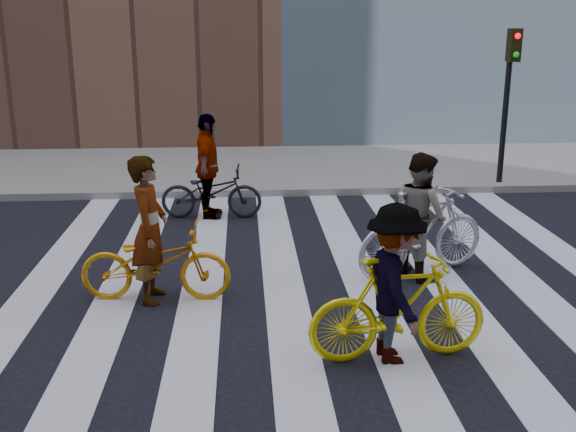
{
  "coord_description": "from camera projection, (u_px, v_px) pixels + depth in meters",
  "views": [
    {
      "loc": [
        -1.07,
        -8.33,
        3.45
      ],
      "look_at": [
        -0.48,
        0.3,
        0.95
      ],
      "focal_mm": 42.0,
      "sensor_mm": 36.0,
      "label": 1
    }
  ],
  "objects": [
    {
      "name": "bike_yellow_right",
      "position": [
        398.0,
        309.0,
        7.0
      ],
      "size": [
        1.95,
        0.71,
        1.15
      ],
      "primitive_type": "imported",
      "rotation": [
        0.0,
        0.0,
        1.66
      ],
      "color": "yellow",
      "rests_on": "ground"
    },
    {
      "name": "sidewalk_far",
      "position": [
        288.0,
        168.0,
        16.18
      ],
      "size": [
        100.0,
        5.0,
        0.15
      ],
      "primitive_type": "cube",
      "color": "gray",
      "rests_on": "ground"
    },
    {
      "name": "bike_dark_rear",
      "position": [
        211.0,
        192.0,
        12.19
      ],
      "size": [
        1.86,
        0.75,
        0.96
      ],
      "primitive_type": "imported",
      "rotation": [
        0.0,
        0.0,
        1.51
      ],
      "color": "black",
      "rests_on": "ground"
    },
    {
      "name": "rider_right",
      "position": [
        395.0,
        284.0,
        6.92
      ],
      "size": [
        0.73,
        1.15,
        1.7
      ],
      "primitive_type": "imported",
      "rotation": [
        0.0,
        0.0,
        1.66
      ],
      "color": "slate",
      "rests_on": "ground"
    },
    {
      "name": "bike_silver_mid",
      "position": [
        422.0,
        232.0,
        9.39
      ],
      "size": [
        2.15,
        1.32,
        1.25
      ],
      "primitive_type": "imported",
      "rotation": [
        0.0,
        0.0,
        1.95
      ],
      "color": "#B6B8C1",
      "rests_on": "ground"
    },
    {
      "name": "rider_left",
      "position": [
        150.0,
        230.0,
        8.44
      ],
      "size": [
        0.5,
        0.72,
        1.89
      ],
      "primitive_type": "imported",
      "rotation": [
        0.0,
        0.0,
        1.5
      ],
      "color": "slate",
      "rests_on": "ground"
    },
    {
      "name": "ground",
      "position": [
        326.0,
        290.0,
        9.01
      ],
      "size": [
        100.0,
        100.0,
        0.0
      ],
      "primitive_type": "plane",
      "color": "black",
      "rests_on": "ground"
    },
    {
      "name": "zebra_crosswalk",
      "position": [
        326.0,
        289.0,
        9.01
      ],
      "size": [
        8.25,
        10.0,
        0.01
      ],
      "color": "silver",
      "rests_on": "ground"
    },
    {
      "name": "rider_rear",
      "position": [
        208.0,
        167.0,
        12.06
      ],
      "size": [
        0.53,
        1.14,
        1.9
      ],
      "primitive_type": "imported",
      "rotation": [
        0.0,
        0.0,
        1.51
      ],
      "color": "slate",
      "rests_on": "ground"
    },
    {
      "name": "bike_yellow_left",
      "position": [
        155.0,
        263.0,
        8.56
      ],
      "size": [
        1.95,
        0.8,
        1.0
      ],
      "primitive_type": "imported",
      "rotation": [
        0.0,
        0.0,
        1.5
      ],
      "color": "orange",
      "rests_on": "ground"
    },
    {
      "name": "rider_mid",
      "position": [
        420.0,
        215.0,
        9.32
      ],
      "size": [
        0.93,
        1.04,
        1.75
      ],
      "primitive_type": "imported",
      "rotation": [
        0.0,
        0.0,
        1.95
      ],
      "color": "slate",
      "rests_on": "ground"
    },
    {
      "name": "traffic_signal",
      "position": [
        509.0,
        81.0,
        13.76
      ],
      "size": [
        0.22,
        0.42,
        3.33
      ],
      "color": "black",
      "rests_on": "ground"
    }
  ]
}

